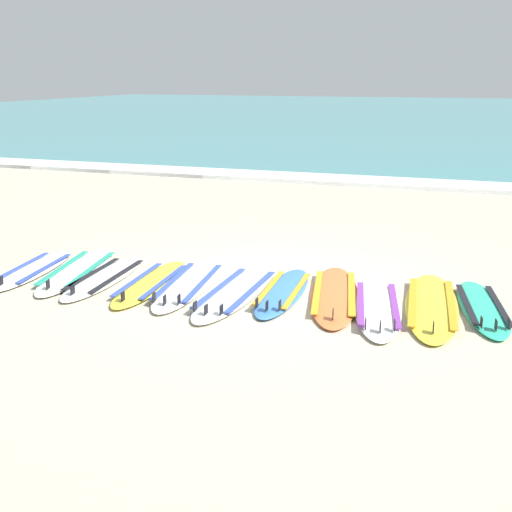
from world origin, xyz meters
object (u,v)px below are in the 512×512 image
(surfboard_2, at_px, (105,277))
(surfboard_6, at_px, (283,292))
(surfboard_8, at_px, (377,307))
(surfboard_1, at_px, (77,270))
(surfboard_3, at_px, (151,283))
(surfboard_7, at_px, (334,295))
(surfboard_0, at_px, (33,270))
(surfboard_4, at_px, (188,284))
(surfboard_5, at_px, (235,292))
(surfboard_9, at_px, (431,305))
(surfboard_10, at_px, (482,307))

(surfboard_2, height_order, surfboard_6, same)
(surfboard_2, height_order, surfboard_8, same)
(surfboard_1, distance_m, surfboard_3, 1.25)
(surfboard_7, distance_m, surfboard_8, 0.63)
(surfboard_0, bearing_deg, surfboard_3, -0.02)
(surfboard_4, bearing_deg, surfboard_5, -7.57)
(surfboard_5, bearing_deg, surfboard_1, 176.20)
(surfboard_0, height_order, surfboard_7, same)
(surfboard_3, height_order, surfboard_9, same)
(surfboard_9, height_order, surfboard_10, same)
(surfboard_6, height_order, surfboard_7, same)
(surfboard_0, bearing_deg, surfboard_7, 4.20)
(surfboard_6, relative_size, surfboard_7, 0.84)
(surfboard_0, height_order, surfboard_3, same)
(surfboard_4, distance_m, surfboard_7, 1.90)
(surfboard_5, height_order, surfboard_10, same)
(surfboard_6, xyz_separation_m, surfboard_7, (0.64, 0.10, -0.00))
(surfboard_0, relative_size, surfboard_10, 1.00)
(surfboard_8, relative_size, surfboard_9, 0.90)
(surfboard_0, distance_m, surfboard_8, 4.78)
(surfboard_3, bearing_deg, surfboard_8, 0.87)
(surfboard_7, bearing_deg, surfboard_1, -177.90)
(surfboard_4, xyz_separation_m, surfboard_7, (1.89, 0.20, -0.00))
(surfboard_9, bearing_deg, surfboard_6, -176.59)
(surfboard_5, relative_size, surfboard_7, 0.98)
(surfboard_2, xyz_separation_m, surfboard_6, (2.44, 0.18, 0.00))
(surfboard_6, distance_m, surfboard_9, 1.81)
(surfboard_9, bearing_deg, surfboard_5, -172.83)
(surfboard_1, height_order, surfboard_9, same)
(surfboard_0, distance_m, surfboard_1, 0.62)
(surfboard_3, height_order, surfboard_7, same)
(surfboard_3, bearing_deg, surfboard_6, 6.80)
(surfboard_5, distance_m, surfboard_10, 2.96)
(surfboard_2, height_order, surfboard_10, same)
(surfboard_8, bearing_deg, surfboard_3, -179.13)
(surfboard_2, bearing_deg, surfboard_5, -0.27)
(surfboard_10, bearing_deg, surfboard_7, -176.42)
(surfboard_6, height_order, surfboard_9, same)
(surfboard_4, bearing_deg, surfboard_9, 3.84)
(surfboard_8, bearing_deg, surfboard_4, 178.50)
(surfboard_9, xyz_separation_m, surfboard_10, (0.57, 0.10, 0.00))
(surfboard_6, bearing_deg, surfboard_0, -176.68)
(surfboard_4, height_order, surfboard_5, same)
(surfboard_6, distance_m, surfboard_8, 1.22)
(surfboard_3, relative_size, surfboard_9, 0.84)
(surfboard_1, bearing_deg, surfboard_2, -15.97)
(surfboard_4, bearing_deg, surfboard_10, 4.86)
(surfboard_7, bearing_deg, surfboard_5, -166.29)
(surfboard_6, bearing_deg, surfboard_5, -161.30)
(surfboard_5, bearing_deg, surfboard_0, -179.68)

